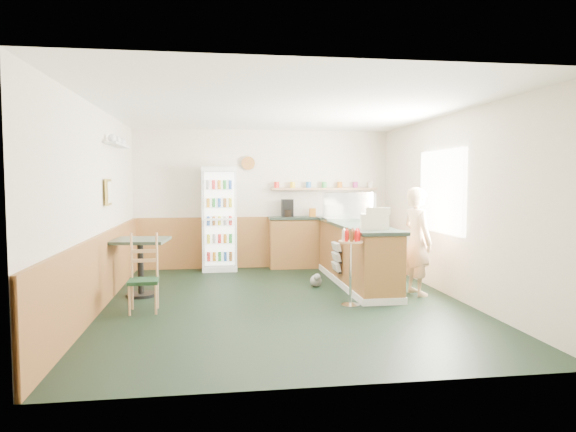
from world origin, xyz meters
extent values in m
plane|color=black|center=(0.00, 0.00, 0.00)|extent=(6.00, 6.00, 0.00)
cube|color=beige|center=(0.00, 3.01, 1.35)|extent=(5.00, 0.02, 2.70)
cube|color=beige|center=(-2.51, 0.00, 1.35)|extent=(0.02, 6.00, 2.70)
cube|color=beige|center=(2.51, 0.00, 1.35)|extent=(0.02, 6.00, 2.70)
cube|color=white|center=(0.00, 0.00, 2.71)|extent=(5.00, 6.00, 0.02)
cube|color=#A87436|center=(0.00, 2.97, 0.50)|extent=(4.98, 0.05, 1.00)
cube|color=#A87436|center=(-2.47, 0.00, 0.50)|extent=(0.05, 5.98, 1.00)
cube|color=white|center=(2.46, 0.30, 1.55)|extent=(0.06, 1.45, 1.25)
cube|color=gold|center=(-2.45, 0.50, 1.55)|extent=(0.03, 0.32, 0.38)
cube|color=silver|center=(-2.40, 1.00, 2.25)|extent=(0.18, 1.20, 0.03)
cylinder|color=#A16228|center=(-0.30, 2.94, 2.05)|extent=(0.26, 0.04, 0.26)
cube|color=#A87436|center=(1.35, 1.07, 0.47)|extent=(0.60, 2.95, 0.95)
cube|color=silver|center=(1.35, 1.07, 0.05)|extent=(0.64, 2.97, 0.10)
cube|color=#2B3C31|center=(1.35, 1.08, 0.98)|extent=(0.68, 3.01, 0.05)
cube|color=#A87436|center=(1.20, 2.80, 0.47)|extent=(2.20, 0.38, 0.95)
cube|color=#2B3C31|center=(1.20, 2.80, 0.98)|extent=(2.24, 0.42, 0.05)
cube|color=tan|center=(1.20, 2.88, 1.55)|extent=(2.10, 0.22, 0.04)
cube|color=black|center=(0.45, 2.80, 1.18)|extent=(0.22, 0.18, 0.34)
cylinder|color=#B2664C|center=(0.25, 2.88, 1.63)|extent=(0.10, 0.10, 0.12)
cylinder|color=#B2664C|center=(0.57, 2.88, 1.63)|extent=(0.10, 0.10, 0.12)
cylinder|color=#B2664C|center=(0.88, 2.88, 1.63)|extent=(0.10, 0.10, 0.12)
cylinder|color=#B2664C|center=(1.20, 2.88, 1.63)|extent=(0.10, 0.10, 0.12)
cylinder|color=#B2664C|center=(1.52, 2.88, 1.63)|extent=(0.10, 0.10, 0.12)
cylinder|color=#B2664C|center=(1.83, 2.88, 1.63)|extent=(0.10, 0.10, 0.12)
cylinder|color=#B2664C|center=(2.15, 2.88, 1.63)|extent=(0.10, 0.10, 0.12)
cube|color=white|center=(-0.87, 2.78, 0.99)|extent=(0.65, 0.46, 1.97)
cube|color=white|center=(-0.87, 2.55, 1.00)|extent=(0.55, 0.02, 1.74)
cube|color=silver|center=(-0.87, 2.48, 1.00)|extent=(0.59, 0.02, 1.80)
cube|color=silver|center=(1.35, 1.57, 1.04)|extent=(0.87, 0.45, 0.06)
cube|color=silver|center=(1.35, 1.57, 1.29)|extent=(0.85, 0.43, 0.43)
cube|color=beige|center=(1.35, 0.12, 1.12)|extent=(0.46, 0.48, 0.22)
imported|color=tan|center=(2.05, 0.20, 0.81)|extent=(0.48, 0.60, 1.62)
cylinder|color=silver|center=(0.88, -0.34, 0.01)|extent=(0.26, 0.26, 0.02)
cylinder|color=silver|center=(0.88, -0.34, 0.45)|extent=(0.04, 0.04, 0.87)
cylinder|color=tan|center=(0.88, -0.34, 0.88)|extent=(0.34, 0.34, 0.02)
cylinder|color=red|center=(0.97, -0.37, 0.97)|extent=(0.05, 0.05, 0.15)
cylinder|color=red|center=(0.97, -0.30, 0.97)|extent=(0.05, 0.05, 0.15)
cylinder|color=red|center=(0.93, -0.25, 0.97)|extent=(0.05, 0.05, 0.15)
cylinder|color=red|center=(0.86, -0.24, 0.97)|extent=(0.05, 0.05, 0.15)
cylinder|color=red|center=(0.80, -0.27, 0.97)|extent=(0.05, 0.05, 0.15)
cylinder|color=red|center=(0.77, -0.34, 0.97)|extent=(0.05, 0.05, 0.15)
cylinder|color=red|center=(0.80, -0.41, 0.97)|extent=(0.05, 0.05, 0.15)
cylinder|color=red|center=(0.86, -0.44, 0.97)|extent=(0.05, 0.05, 0.15)
cylinder|color=red|center=(0.93, -0.43, 0.97)|extent=(0.05, 0.05, 0.15)
cube|color=black|center=(1.01, 0.97, 0.25)|extent=(0.05, 0.40, 0.03)
cube|color=beige|center=(0.99, 0.97, 0.32)|extent=(0.09, 0.36, 0.14)
cube|color=black|center=(1.01, 0.97, 0.41)|extent=(0.05, 0.40, 0.03)
cube|color=beige|center=(0.99, 0.97, 0.48)|extent=(0.09, 0.36, 0.14)
cube|color=black|center=(1.01, 0.97, 0.58)|extent=(0.05, 0.40, 0.03)
cube|color=beige|center=(0.99, 0.97, 0.65)|extent=(0.09, 0.36, 0.14)
cylinder|color=black|center=(-2.05, 0.68, 0.02)|extent=(0.44, 0.44, 0.04)
cylinder|color=black|center=(-2.05, 0.68, 0.42)|extent=(0.09, 0.09, 0.78)
cube|color=#2B3C31|center=(-2.05, 0.68, 0.83)|extent=(0.86, 0.86, 0.04)
cube|color=#15311B|center=(-1.88, -0.28, 0.41)|extent=(0.40, 0.40, 0.05)
cylinder|color=tan|center=(-2.05, -0.44, 0.20)|extent=(0.03, 0.03, 0.40)
cylinder|color=tan|center=(-1.72, -0.44, 0.20)|extent=(0.03, 0.03, 0.40)
cylinder|color=tan|center=(-2.05, -0.11, 0.20)|extent=(0.03, 0.03, 0.40)
cylinder|color=tan|center=(-1.72, -0.11, 0.20)|extent=(0.03, 0.03, 0.40)
cube|color=tan|center=(-1.88, -0.10, 0.71)|extent=(0.34, 0.05, 0.61)
sphere|color=gray|center=(0.66, 0.98, 0.10)|extent=(0.19, 0.19, 0.19)
sphere|color=gray|center=(0.66, 0.88, 0.17)|extent=(0.11, 0.11, 0.11)
camera|label=1|loc=(-0.96, -7.08, 1.72)|focal=32.00mm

